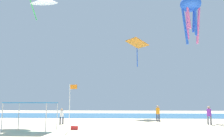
# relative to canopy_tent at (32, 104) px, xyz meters

# --- Properties ---
(ground) EXTENTS (110.00, 110.00, 0.10)m
(ground) POSITION_rel_canopy_tent_xyz_m (6.21, -1.21, -2.17)
(ground) COLOR beige
(ocean_strip) EXTENTS (110.00, 18.03, 0.03)m
(ocean_strip) POSITION_rel_canopy_tent_xyz_m (6.21, 25.81, -2.11)
(ocean_strip) COLOR #28608C
(ocean_strip) RESTS_ON ground
(canopy_tent) EXTENTS (3.36, 2.77, 2.23)m
(canopy_tent) POSITION_rel_canopy_tent_xyz_m (0.00, 0.00, 0.00)
(canopy_tent) COLOR #B2B2B7
(canopy_tent) RESTS_ON ground
(person_leftmost) EXTENTS (0.49, 0.45, 1.88)m
(person_leftmost) POSITION_rel_canopy_tent_xyz_m (15.81, 7.12, -1.02)
(person_leftmost) COLOR slate
(person_leftmost) RESTS_ON ground
(person_central) EXTENTS (0.44, 0.39, 1.64)m
(person_central) POSITION_rel_canopy_tent_xyz_m (0.44, 7.02, -1.16)
(person_central) COLOR #33384C
(person_central) RESTS_ON ground
(person_rightmost) EXTENTS (0.45, 0.45, 1.91)m
(person_rightmost) POSITION_rel_canopy_tent_xyz_m (11.11, 11.46, -1.00)
(person_rightmost) COLOR #33384C
(person_rightmost) RESTS_ON ground
(banner_flag) EXTENTS (0.61, 0.06, 3.65)m
(banner_flag) POSITION_rel_canopy_tent_xyz_m (2.99, 0.35, 0.07)
(banner_flag) COLOR silver
(banner_flag) RESTS_ON ground
(cooler_box) EXTENTS (0.57, 0.37, 0.35)m
(cooler_box) POSITION_rel_canopy_tent_xyz_m (3.10, 1.47, -1.95)
(cooler_box) COLOR red
(cooler_box) RESTS_ON ground
(kite_diamond_orange) EXTENTS (4.02, 4.05, 4.52)m
(kite_diamond_orange) POSITION_rel_canopy_tent_xyz_m (9.03, 20.80, 9.80)
(kite_diamond_orange) COLOR orange
(kite_delta_white) EXTENTS (4.00, 4.03, 2.95)m
(kite_delta_white) POSITION_rel_canopy_tent_xyz_m (-3.13, 10.01, 13.04)
(kite_delta_white) COLOR white
(kite_octopus_blue) EXTENTS (4.09, 4.09, 6.92)m
(kite_octopus_blue) POSITION_rel_canopy_tent_xyz_m (16.52, 14.87, 13.72)
(kite_octopus_blue) COLOR blue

